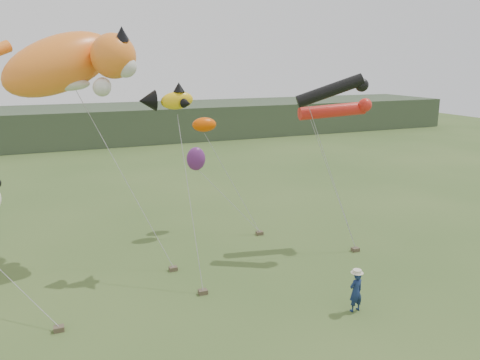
# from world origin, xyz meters

# --- Properties ---
(ground) EXTENTS (120.00, 120.00, 0.00)m
(ground) POSITION_xyz_m (0.00, 0.00, 0.00)
(ground) COLOR #385123
(ground) RESTS_ON ground
(headland) EXTENTS (90.00, 13.00, 4.00)m
(headland) POSITION_xyz_m (-3.11, 44.69, 1.92)
(headland) COLOR #2D3D28
(headland) RESTS_ON ground
(festival_attendant) EXTENTS (0.62, 0.44, 1.61)m
(festival_attendant) POSITION_xyz_m (2.17, -0.07, 0.80)
(festival_attendant) COLOR #14254E
(festival_attendant) RESTS_ON ground
(sandbag_anchors) EXTENTS (14.35, 6.21, 0.18)m
(sandbag_anchors) POSITION_xyz_m (-1.30, 5.12, 0.09)
(sandbag_anchors) COLOR brown
(sandbag_anchors) RESTS_ON ground
(cat_kite) EXTENTS (7.18, 4.30, 4.10)m
(cat_kite) POSITION_xyz_m (-6.74, 9.70, 9.17)
(cat_kite) COLOR orange
(cat_kite) RESTS_ON ground
(fish_kite) EXTENTS (2.33, 1.59, 1.22)m
(fish_kite) POSITION_xyz_m (-3.21, 6.64, 7.64)
(fish_kite) COLOR yellow
(fish_kite) RESTS_ON ground
(tube_kites) EXTENTS (4.20, 2.32, 2.29)m
(tube_kites) POSITION_xyz_m (5.11, 6.15, 7.37)
(tube_kites) COLOR black
(tube_kites) RESTS_ON ground
(misc_kites) EXTENTS (1.47, 1.51, 3.02)m
(misc_kites) POSITION_xyz_m (-0.44, 10.85, 4.86)
(misc_kites) COLOR #EA4F00
(misc_kites) RESTS_ON ground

